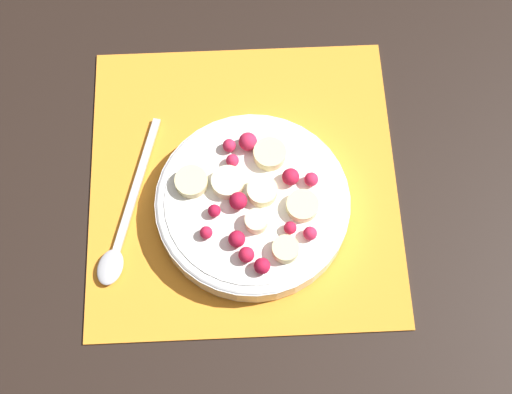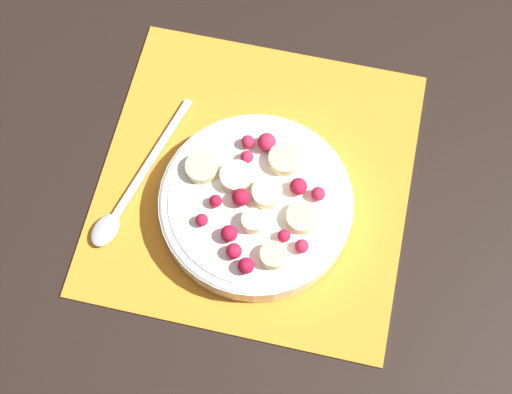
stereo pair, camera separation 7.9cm
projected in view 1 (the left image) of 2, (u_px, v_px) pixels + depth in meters
ground_plane at (247, 182)px, 0.85m from camera, size 3.00×3.00×0.00m
placemat at (247, 181)px, 0.85m from camera, size 0.36×0.37×0.01m
fruit_bowl at (256, 203)px, 0.81m from camera, size 0.22×0.22×0.05m
spoon at (125, 232)px, 0.82m from camera, size 0.07×0.22×0.01m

